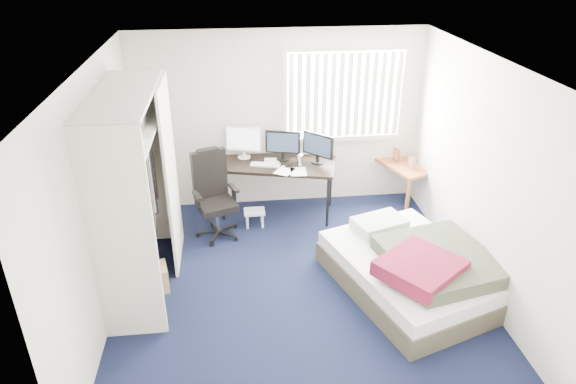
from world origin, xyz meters
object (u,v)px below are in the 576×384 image
Objects in this scene: bed at (415,269)px; desk at (278,160)px; nightstand at (401,168)px; office_chair at (215,203)px.

desk is at bearing 123.89° from bed.
desk is 1.82m from nightstand.
desk reaches higher than office_chair.
nightstand is at bearing 12.34° from office_chair.
desk is 0.76× the size of bed.
nightstand is 0.45× the size of bed.
office_chair is at bearing -150.93° from desk.
office_chair is 2.66m from bed.
nightstand is (2.68, 0.59, 0.10)m from office_chair.
nightstand is 2.14m from bed.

